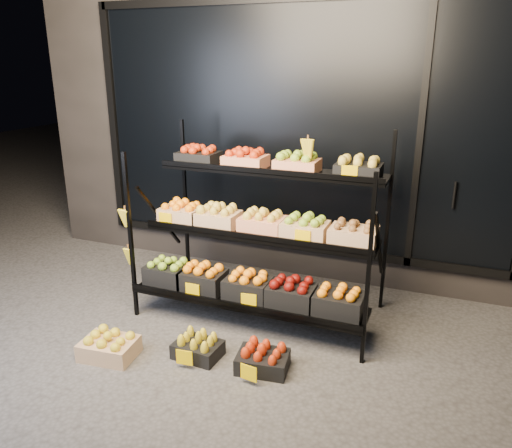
% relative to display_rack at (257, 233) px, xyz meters
% --- Properties ---
extents(ground, '(24.00, 24.00, 0.00)m').
position_rel_display_rack_xyz_m(ground, '(0.01, -0.60, -0.79)').
color(ground, '#514F4C').
rests_on(ground, ground).
extents(building, '(6.00, 2.08, 3.50)m').
position_rel_display_rack_xyz_m(building, '(0.01, 1.99, 0.96)').
color(building, '#2D2826').
rests_on(building, ground).
extents(display_rack, '(2.18, 1.02, 1.71)m').
position_rel_display_rack_xyz_m(display_rack, '(0.00, 0.00, 0.00)').
color(display_rack, black).
rests_on(display_rack, ground).
extents(tag_floor_a, '(0.13, 0.01, 0.12)m').
position_rel_display_rack_xyz_m(tag_floor_a, '(-0.19, -1.00, -0.73)').
color(tag_floor_a, '#E8B900').
rests_on(tag_floor_a, ground).
extents(tag_floor_b, '(0.13, 0.01, 0.12)m').
position_rel_display_rack_xyz_m(tag_floor_b, '(0.33, -1.00, -0.73)').
color(tag_floor_b, '#E8B900').
rests_on(tag_floor_b, ground).
extents(floor_crate_left, '(0.44, 0.34, 0.21)m').
position_rel_display_rack_xyz_m(floor_crate_left, '(-0.82, -1.07, -0.69)').
color(floor_crate_left, tan).
rests_on(floor_crate_left, ground).
extents(floor_crate_midleft, '(0.37, 0.29, 0.19)m').
position_rel_display_rack_xyz_m(floor_crate_midleft, '(-0.18, -0.81, -0.70)').
color(floor_crate_midleft, black).
rests_on(floor_crate_midleft, ground).
extents(floor_crate_right, '(0.41, 0.33, 0.19)m').
position_rel_display_rack_xyz_m(floor_crate_right, '(0.36, -0.79, -0.70)').
color(floor_crate_right, black).
rests_on(floor_crate_right, ground).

